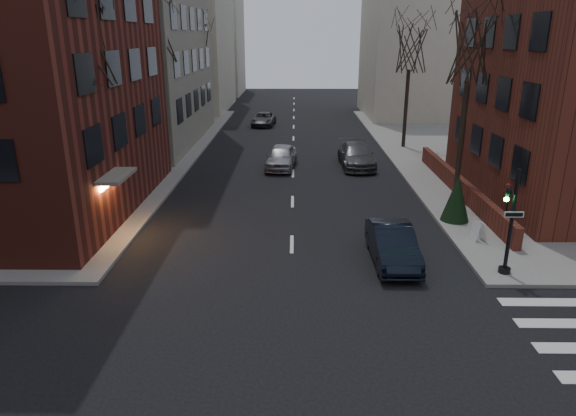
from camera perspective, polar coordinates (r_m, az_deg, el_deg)
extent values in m
cube|color=#5B241A|center=(30.15, 18.50, 2.37)|extent=(0.35, 16.00, 1.00)
cube|color=beige|center=(65.35, -13.32, 18.55)|extent=(14.00, 16.00, 18.00)
cube|color=beige|center=(60.45, 15.75, 17.44)|extent=(14.00, 14.00, 16.00)
cube|color=beige|center=(81.65, -8.90, 17.33)|extent=(10.00, 12.00, 14.00)
cylinder|color=black|center=(20.33, 23.57, -1.49)|extent=(0.14, 0.14, 4.00)
cylinder|color=black|center=(21.01, 22.90, -6.36)|extent=(0.44, 0.44, 0.20)
imported|color=black|center=(19.98, 23.22, 0.80)|extent=(0.16, 0.20, 1.00)
sphere|color=#19FF4C|center=(19.89, 23.10, 0.89)|extent=(0.18, 0.18, 0.18)
cube|color=white|center=(20.12, 23.82, -0.67)|extent=(0.70, 0.03, 0.22)
cylinder|color=#2D231C|center=(24.81, -20.40, 5.55)|extent=(0.28, 0.28, 6.65)
cylinder|color=#2D231C|center=(36.05, -13.78, 10.24)|extent=(0.28, 0.28, 7.00)
cylinder|color=#2D231C|center=(49.67, -9.81, 12.27)|extent=(0.28, 0.28, 6.30)
cylinder|color=#2D231C|center=(28.47, 18.66, 6.94)|extent=(0.28, 0.28, 6.30)
cylinder|color=#2D231C|center=(41.86, 12.96, 10.68)|extent=(0.28, 0.28, 5.95)
cylinder|color=black|center=(32.16, -14.38, 8.31)|extent=(0.12, 0.12, 6.00)
sphere|color=#FFA54C|center=(31.78, -14.84, 13.81)|extent=(0.36, 0.36, 0.36)
cylinder|color=black|center=(51.55, -8.73, 12.38)|extent=(0.12, 0.12, 6.00)
sphere|color=#FFA54C|center=(51.31, -8.91, 15.82)|extent=(0.36, 0.36, 0.36)
imported|color=black|center=(20.79, 11.52, -3.96)|extent=(1.64, 4.55, 1.49)
imported|color=#9E9DA2|center=(34.93, -0.76, 5.72)|extent=(2.34, 4.76, 1.56)
imported|color=#434348|center=(35.63, 7.60, 5.81)|extent=(2.33, 5.42, 1.56)
imported|color=#3A3A3E|center=(52.07, -2.73, 9.84)|extent=(2.47, 4.73, 1.27)
cube|color=white|center=(23.69, 20.41, -2.43)|extent=(0.50, 0.60, 0.82)
cone|color=black|center=(25.64, 18.22, 1.05)|extent=(1.47, 1.47, 2.23)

